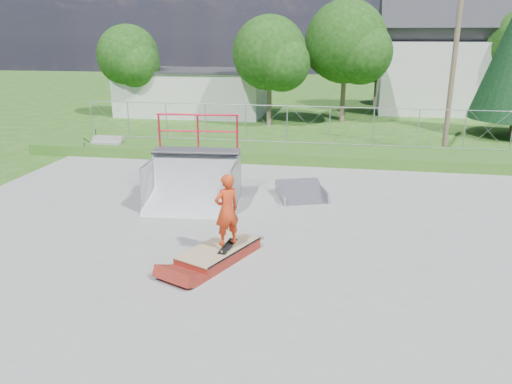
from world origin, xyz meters
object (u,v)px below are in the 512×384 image
at_px(grind_box, 219,253).
at_px(quarter_pipe, 192,165).
at_px(skater, 227,213).
at_px(flat_bank_ramp, 302,192).

height_order(grind_box, quarter_pipe, quarter_pipe).
height_order(grind_box, skater, skater).
bearing_deg(quarter_pipe, skater, -66.27).
height_order(quarter_pipe, skater, quarter_pipe).
bearing_deg(grind_box, quarter_pipe, 139.68).
bearing_deg(flat_bank_ramp, grind_box, -126.51).
distance_m(grind_box, quarter_pipe, 4.37).
xyz_separation_m(quarter_pipe, skater, (2.06, -3.78, -0.17)).
bearing_deg(grind_box, flat_bank_ramp, 96.43).
height_order(quarter_pipe, flat_bank_ramp, quarter_pipe).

